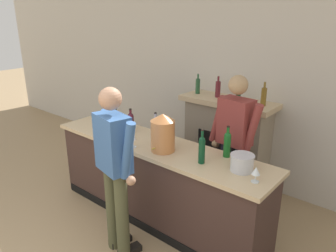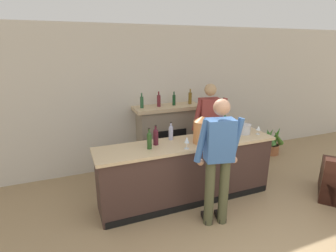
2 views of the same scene
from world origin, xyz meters
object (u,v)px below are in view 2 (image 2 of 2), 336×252
at_px(copper_dispenser, 202,130).
at_px(wine_glass_near_bucket, 187,140).
at_px(wine_bottle_merlot_tall, 224,124).
at_px(person_bartender, 209,127).
at_px(wine_glass_front_left, 258,128).
at_px(wine_bottle_port_short, 149,140).
at_px(potted_plant_corner, 272,143).
at_px(ice_bucket_steel, 244,129).
at_px(wine_bottle_burgundy_dark, 171,132).
at_px(person_customer, 219,158).
at_px(wine_bottle_rose_blush, 156,136).
at_px(wine_bottle_riesling_slim, 229,129).
at_px(fireplace_stone, 167,136).

bearing_deg(copper_dispenser, wine_glass_near_bucket, -156.42).
bearing_deg(wine_bottle_merlot_tall, person_bartender, 106.79).
bearing_deg(wine_glass_front_left, person_bartender, 131.76).
distance_m(person_bartender, wine_bottle_port_short, 1.43).
relative_size(potted_plant_corner, wine_bottle_merlot_tall, 1.98).
distance_m(wine_bottle_port_short, wine_glass_front_left, 1.87).
distance_m(copper_dispenser, ice_bucket_steel, 0.89).
distance_m(potted_plant_corner, wine_bottle_burgundy_dark, 3.00).
distance_m(person_customer, person_bartender, 1.37).
distance_m(ice_bucket_steel, wine_bottle_port_short, 1.67).
distance_m(wine_bottle_rose_blush, wine_bottle_port_short, 0.18).
bearing_deg(wine_bottle_port_short, wine_bottle_riesling_slim, -1.90).
xyz_separation_m(ice_bucket_steel, wine_bottle_rose_blush, (-1.54, 0.05, 0.06)).
height_order(person_bartender, wine_bottle_rose_blush, person_bartender).
bearing_deg(person_customer, wine_bottle_rose_blush, 126.96).
xyz_separation_m(fireplace_stone, wine_bottle_rose_blush, (-0.65, -1.21, 0.46)).
xyz_separation_m(fireplace_stone, person_bartender, (0.51, -0.75, 0.33)).
xyz_separation_m(fireplace_stone, wine_glass_near_bucket, (-0.30, -1.52, 0.45)).
relative_size(fireplace_stone, wine_bottle_riesling_slim, 4.44).
bearing_deg(ice_bucket_steel, wine_bottle_port_short, -177.76).
xyz_separation_m(person_customer, wine_bottle_port_short, (-0.72, 0.67, 0.13)).
bearing_deg(copper_dispenser, wine_bottle_merlot_tall, 27.13).
bearing_deg(potted_plant_corner, wine_bottle_port_short, -162.95).
bearing_deg(wine_glass_near_bucket, wine_bottle_riesling_slim, 10.77).
relative_size(wine_bottle_merlot_tall, wine_glass_front_left, 2.31).
bearing_deg(wine_bottle_merlot_tall, copper_dispenser, -152.87).
bearing_deg(person_bartender, fireplace_stone, 124.55).
relative_size(fireplace_stone, ice_bucket_steel, 6.87).
xyz_separation_m(potted_plant_corner, wine_glass_near_bucket, (-2.73, -1.18, 0.83)).
bearing_deg(wine_bottle_burgundy_dark, wine_glass_near_bucket, -81.80).
xyz_separation_m(wine_bottle_burgundy_dark, wine_glass_near_bucket, (0.06, -0.44, -0.00)).
relative_size(person_customer, person_bartender, 1.00).
bearing_deg(person_bartender, wine_bottle_burgundy_dark, -159.13).
height_order(potted_plant_corner, person_bartender, person_bartender).
bearing_deg(potted_plant_corner, wine_bottle_riesling_slim, -151.89).
distance_m(person_customer, wine_bottle_burgundy_dark, 0.96).
xyz_separation_m(fireplace_stone, wine_bottle_merlot_tall, (0.61, -1.08, 0.47)).
xyz_separation_m(fireplace_stone, wine_bottle_port_short, (-0.79, -1.32, 0.46)).
bearing_deg(wine_glass_front_left, wine_glass_near_bucket, -174.16).
height_order(wine_bottle_burgundy_dark, wine_glass_near_bucket, wine_bottle_burgundy_dark).
relative_size(potted_plant_corner, person_bartender, 0.38).
bearing_deg(wine_bottle_burgundy_dark, wine_glass_front_left, -11.65).
distance_m(potted_plant_corner, wine_glass_front_left, 1.89).
bearing_deg(person_bartender, potted_plant_corner, 12.10).
bearing_deg(wine_bottle_rose_blush, potted_plant_corner, 15.81).
height_order(wine_bottle_riesling_slim, wine_glass_front_left, wine_bottle_riesling_slim).
bearing_deg(fireplace_stone, person_bartender, -55.45).
bearing_deg(wine_bottle_riesling_slim, wine_glass_front_left, -1.14).
height_order(fireplace_stone, wine_bottle_burgundy_dark, fireplace_stone).
relative_size(ice_bucket_steel, wine_bottle_merlot_tall, 0.68).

